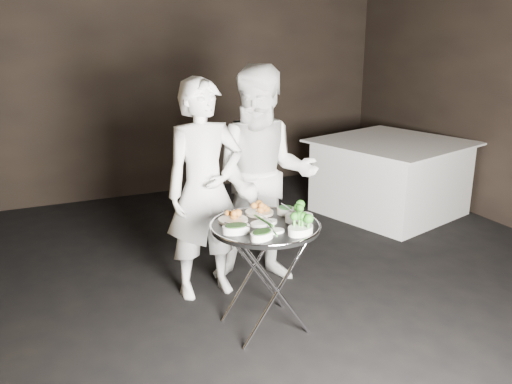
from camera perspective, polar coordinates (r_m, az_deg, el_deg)
name	(u,v)px	position (r m, az deg, el deg)	size (l,w,h in m)	color
floor	(289,322)	(4.04, 3.49, -13.46)	(6.00, 7.00, 0.05)	black
wall_back	(156,72)	(6.82, -10.46, 12.28)	(6.00, 0.05, 3.00)	black
tray_stand	(265,272)	(3.73, 0.96, -8.43)	(0.51, 0.43, 0.75)	silver
serving_tray	(265,226)	(3.60, 0.98, -3.60)	(0.74, 0.74, 0.04)	black
potato_plate_a	(233,217)	(3.65, -2.43, -2.63)	(0.21, 0.21, 0.07)	beige
potato_plate_b	(259,209)	(3.80, 0.35, -1.84)	(0.20, 0.20, 0.07)	beige
greens_bowl	(285,210)	(3.80, 3.11, -1.86)	(0.12, 0.12, 0.07)	white
asparagus_plate_a	(264,222)	(3.60, 0.83, -3.16)	(0.20, 0.13, 0.04)	white
asparagus_plate_b	(272,230)	(3.46, 1.71, -4.04)	(0.18, 0.12, 0.03)	white
spinach_bowl_a	(236,228)	(3.45, -2.11, -3.78)	(0.19, 0.14, 0.07)	white
spinach_bowl_b	(262,234)	(3.35, 0.63, -4.43)	(0.20, 0.17, 0.07)	white
broccoli_bowl_a	(299,216)	(3.66, 4.55, -2.56)	(0.22, 0.18, 0.08)	white
broccoli_bowl_b	(301,228)	(3.45, 4.71, -3.82)	(0.23, 0.20, 0.08)	white
serving_utensils	(263,214)	(3.65, 0.77, -2.34)	(0.58, 0.42, 0.01)	silver
waiter_left	(205,190)	(4.10, -5.42, 0.19)	(0.61, 0.40, 1.69)	white
waiter_right	(264,177)	(4.31, 0.86, 1.58)	(0.85, 0.67, 1.76)	white
dining_table	(390,177)	(6.26, 13.94, 1.55)	(1.44, 1.44, 0.82)	white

